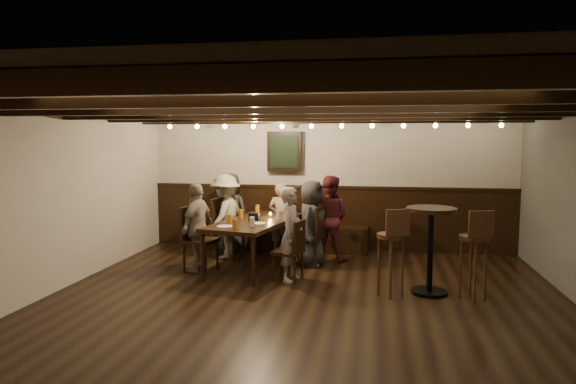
% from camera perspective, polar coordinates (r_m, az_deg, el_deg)
% --- Properties ---
extents(room, '(7.00, 7.00, 7.00)m').
position_cam_1_polar(room, '(8.02, 1.73, -0.57)').
color(room, black).
rests_on(room, ground).
extents(dining_table, '(1.25, 2.12, 0.74)m').
position_cam_1_polar(dining_table, '(7.86, -3.63, -3.59)').
color(dining_table, black).
rests_on(dining_table, floor).
extents(chair_left_near, '(0.53, 0.53, 0.99)m').
position_cam_1_polar(chair_left_near, '(8.63, -6.75, -5.30)').
color(chair_left_near, black).
rests_on(chair_left_near, floor).
extents(chair_left_far, '(0.52, 0.52, 0.97)m').
position_cam_1_polar(chair_left_far, '(7.87, -9.80, -6.51)').
color(chair_left_far, black).
rests_on(chair_left_far, floor).
extents(chair_right_near, '(0.50, 0.50, 0.94)m').
position_cam_1_polar(chair_right_near, '(8.08, 2.40, -6.16)').
color(chair_right_near, black).
rests_on(chair_right_near, floor).
extents(chair_right_far, '(0.46, 0.46, 0.85)m').
position_cam_1_polar(chair_right_far, '(7.26, 0.12, -7.77)').
color(chair_right_far, black).
rests_on(chair_right_far, floor).
extents(person_bench_left, '(0.75, 0.56, 1.38)m').
position_cam_1_polar(person_bench_left, '(9.04, -6.47, -2.29)').
color(person_bench_left, '#28282B').
rests_on(person_bench_left, floor).
extents(person_bench_centre, '(0.50, 0.38, 1.24)m').
position_cam_1_polar(person_bench_centre, '(8.82, -0.80, -2.95)').
color(person_bench_centre, gray).
rests_on(person_bench_centre, floor).
extents(person_bench_right, '(0.76, 0.65, 1.39)m').
position_cam_1_polar(person_bench_right, '(8.38, 4.56, -2.90)').
color(person_bench_right, maroon).
rests_on(person_bench_right, floor).
extents(person_left_near, '(0.68, 0.98, 1.40)m').
position_cam_1_polar(person_left_near, '(8.58, -6.95, -2.70)').
color(person_left_near, gray).
rests_on(person_left_near, floor).
extents(person_left_far, '(0.47, 0.83, 1.34)m').
position_cam_1_polar(person_left_far, '(7.81, -10.03, -3.84)').
color(person_left_far, gray).
rests_on(person_left_far, floor).
extents(person_right_near, '(0.54, 0.72, 1.34)m').
position_cam_1_polar(person_right_near, '(8.00, 2.62, -3.50)').
color(person_right_near, '#2A2B2D').
rests_on(person_right_near, floor).
extents(person_right_far, '(0.40, 0.53, 1.32)m').
position_cam_1_polar(person_right_far, '(7.17, 0.36, -4.69)').
color(person_right_far, gray).
rests_on(person_right_far, floor).
extents(pint_a, '(0.07, 0.07, 0.14)m').
position_cam_1_polar(pint_a, '(8.58, -3.41, -1.88)').
color(pint_a, '#BF7219').
rests_on(pint_a, dining_table).
extents(pint_b, '(0.07, 0.07, 0.14)m').
position_cam_1_polar(pint_b, '(8.33, -0.22, -2.11)').
color(pint_b, '#BF7219').
rests_on(pint_b, dining_table).
extents(pint_c, '(0.07, 0.07, 0.14)m').
position_cam_1_polar(pint_c, '(8.05, -5.29, -2.42)').
color(pint_c, '#BF7219').
rests_on(pint_c, dining_table).
extents(pint_d, '(0.07, 0.07, 0.14)m').
position_cam_1_polar(pint_d, '(7.90, -1.05, -2.56)').
color(pint_d, silver).
rests_on(pint_d, dining_table).
extents(pint_e, '(0.07, 0.07, 0.14)m').
position_cam_1_polar(pint_e, '(7.53, -6.58, -3.02)').
color(pint_e, '#BF7219').
rests_on(pint_e, dining_table).
extents(pint_f, '(0.07, 0.07, 0.14)m').
position_cam_1_polar(pint_f, '(7.26, -4.00, -3.33)').
color(pint_f, silver).
rests_on(pint_f, dining_table).
extents(pint_g, '(0.07, 0.07, 0.14)m').
position_cam_1_polar(pint_g, '(7.10, -5.94, -3.56)').
color(pint_g, '#BF7219').
rests_on(pint_g, dining_table).
extents(plate_near, '(0.24, 0.24, 0.01)m').
position_cam_1_polar(plate_near, '(7.29, -6.99, -3.82)').
color(plate_near, white).
rests_on(plate_near, dining_table).
extents(plate_far, '(0.24, 0.24, 0.01)m').
position_cam_1_polar(plate_far, '(7.50, -3.33, -3.51)').
color(plate_far, white).
rests_on(plate_far, dining_table).
extents(condiment_caddy, '(0.15, 0.10, 0.12)m').
position_cam_1_polar(condiment_caddy, '(7.79, -3.79, -2.76)').
color(condiment_caddy, black).
rests_on(condiment_caddy, dining_table).
extents(candle, '(0.05, 0.05, 0.05)m').
position_cam_1_polar(candle, '(8.07, -1.97, -2.71)').
color(candle, beige).
rests_on(candle, dining_table).
extents(high_top_table, '(0.63, 0.63, 1.12)m').
position_cam_1_polar(high_top_table, '(6.80, 15.57, -4.88)').
color(high_top_table, black).
rests_on(high_top_table, floor).
extents(bar_stool_left, '(0.40, 0.41, 1.13)m').
position_cam_1_polar(bar_stool_left, '(6.63, 11.35, -7.81)').
color(bar_stool_left, '#3B2212').
rests_on(bar_stool_left, floor).
extents(bar_stool_right, '(0.38, 0.40, 1.13)m').
position_cam_1_polar(bar_stool_right, '(6.78, 19.89, -7.74)').
color(bar_stool_right, '#3B2212').
rests_on(bar_stool_right, floor).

